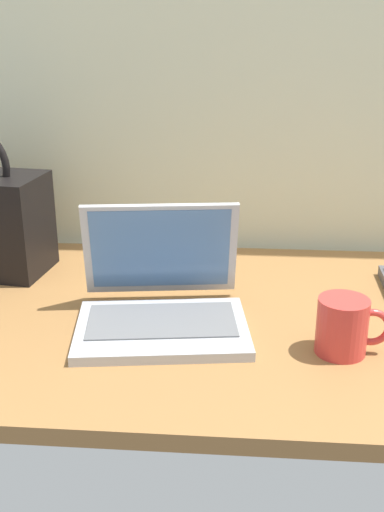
% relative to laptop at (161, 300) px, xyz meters
% --- Properties ---
extents(desk, '(1.60, 0.76, 0.03)m').
position_rel_laptop_xyz_m(desk, '(0.10, 0.04, -0.06)').
color(desk, olive).
rests_on(desk, ground).
extents(laptop, '(0.34, 0.31, 0.21)m').
position_rel_laptop_xyz_m(laptop, '(0.00, 0.00, 0.00)').
color(laptop, '#B2B5BA').
rests_on(laptop, desk).
extents(coffee_mug, '(0.13, 0.09, 0.10)m').
position_rel_laptop_xyz_m(coffee_mug, '(0.32, -0.09, 0.01)').
color(coffee_mug, red).
rests_on(coffee_mug, desk).
extents(remote_control_far, '(0.11, 0.16, 0.02)m').
position_rel_laptop_xyz_m(remote_control_far, '(-0.08, 0.27, -0.03)').
color(remote_control_far, '#4C4C51').
rests_on(remote_control_far, desk).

